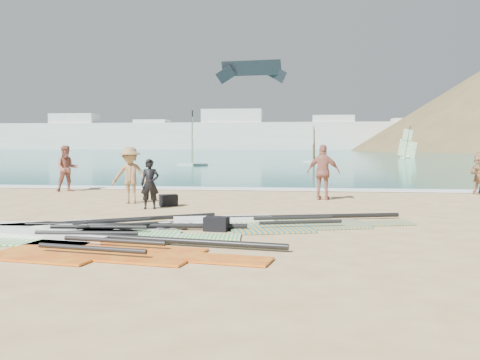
# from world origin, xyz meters

# --- Properties ---
(ground) EXTENTS (300.00, 300.00, 0.00)m
(ground) POSITION_xyz_m (0.00, 0.00, 0.00)
(ground) COLOR #DCBA81
(ground) RESTS_ON ground
(sea) EXTENTS (300.00, 240.00, 0.06)m
(sea) POSITION_xyz_m (0.00, 132.00, 0.00)
(sea) COLOR #0D5F5D
(sea) RESTS_ON ground
(surf_line) EXTENTS (300.00, 1.20, 0.04)m
(surf_line) POSITION_xyz_m (0.00, 12.30, 0.00)
(surf_line) COLOR white
(surf_line) RESTS_ON ground
(far_town) EXTENTS (160.00, 8.00, 12.00)m
(far_town) POSITION_xyz_m (-15.72, 150.00, 4.49)
(far_town) COLOR white
(far_town) RESTS_ON ground
(rig_grey) EXTENTS (5.36, 3.84, 0.20)m
(rig_grey) POSITION_xyz_m (-2.74, 1.48, 0.05)
(rig_grey) COLOR #262528
(rig_grey) RESTS_ON ground
(rig_green) EXTENTS (6.44, 2.61, 0.21)m
(rig_green) POSITION_xyz_m (-2.83, 0.83, 0.05)
(rig_green) COLOR green
(rig_green) RESTS_ON ground
(rig_orange) EXTENTS (6.05, 3.23, 0.20)m
(rig_orange) POSITION_xyz_m (1.43, 2.71, 0.05)
(rig_orange) COLOR yellow
(rig_orange) RESTS_ON ground
(rig_red) EXTENTS (6.37, 3.01, 0.20)m
(rig_red) POSITION_xyz_m (-1.87, -0.59, 0.05)
(rig_red) COLOR red
(rig_red) RESTS_ON ground
(gear_bag_near) EXTENTS (0.68, 0.60, 0.36)m
(gear_bag_near) POSITION_xyz_m (-2.13, 6.10, 0.18)
(gear_bag_near) COLOR black
(gear_bag_near) RESTS_ON ground
(gear_bag_far) EXTENTS (0.58, 0.43, 0.32)m
(gear_bag_far) POSITION_xyz_m (0.19, 1.54, 0.16)
(gear_bag_far) COLOR black
(gear_bag_far) RESTS_ON ground
(person_wetsuit) EXTENTS (0.62, 0.46, 1.53)m
(person_wetsuit) POSITION_xyz_m (-2.48, 5.28, 0.76)
(person_wetsuit) COLOR black
(person_wetsuit) RESTS_ON ground
(beachgoer_left) EXTENTS (1.16, 1.08, 1.90)m
(beachgoer_left) POSITION_xyz_m (-7.60, 10.58, 0.95)
(beachgoer_left) COLOR #9A5748
(beachgoer_left) RESTS_ON ground
(beachgoer_mid) EXTENTS (1.25, 0.75, 1.88)m
(beachgoer_mid) POSITION_xyz_m (-3.57, 6.64, 0.94)
(beachgoer_mid) COLOR #99744C
(beachgoer_mid) RESTS_ON ground
(beachgoer_back) EXTENTS (1.22, 0.69, 1.96)m
(beachgoer_back) POSITION_xyz_m (2.82, 8.55, 0.98)
(beachgoer_back) COLOR #AE6A57
(beachgoer_back) RESTS_ON ground
(beachgoer_right) EXTENTS (1.50, 1.35, 1.65)m
(beachgoer_right) POSITION_xyz_m (9.00, 11.50, 0.83)
(beachgoer_right) COLOR tan
(beachgoer_right) RESTS_ON ground
(windsurfer_left) EXTENTS (2.77, 3.18, 4.86)m
(windsurfer_left) POSITION_xyz_m (-7.62, 35.23, 1.38)
(windsurfer_left) COLOR white
(windsurfer_left) RESTS_ON ground
(windsurfer_centre) EXTENTS (2.10, 2.50, 3.74)m
(windsurfer_centre) POSITION_xyz_m (2.99, 44.50, 1.14)
(windsurfer_centre) COLOR white
(windsurfer_centre) RESTS_ON ground
(windsurfer_right) EXTENTS (2.19, 2.20, 4.25)m
(windsurfer_right) POSITION_xyz_m (15.35, 61.65, 1.25)
(windsurfer_right) COLOR white
(windsurfer_right) RESTS_ON ground
(kitesurf_kite) EXTENTS (8.06, 1.73, 2.56)m
(kitesurf_kite) POSITION_xyz_m (-3.99, 49.90, 10.18)
(kitesurf_kite) COLOR black
(kitesurf_kite) RESTS_ON ground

